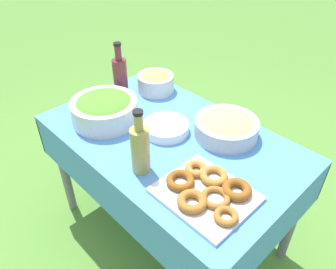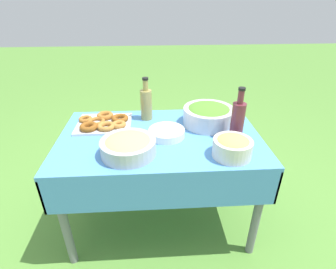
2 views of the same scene
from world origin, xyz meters
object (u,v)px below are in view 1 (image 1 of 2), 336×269
object	(u,v)px
wine_bottle	(120,77)
olive_oil_bottle	(140,148)
pasta_bowl	(226,126)
fruit_bowl	(156,81)
plate_stack	(166,128)
donut_platter	(207,191)
salad_bowl	(104,108)

from	to	relation	value
wine_bottle	olive_oil_bottle	bearing A→B (deg)	-30.10
pasta_bowl	fruit_bowl	size ratio (longest dim) A/B	1.44
plate_stack	olive_oil_bottle	xyz separation A→B (m)	(0.13, -0.26, 0.09)
pasta_bowl	olive_oil_bottle	world-z (taller)	olive_oil_bottle
donut_platter	pasta_bowl	bearing A→B (deg)	117.69
wine_bottle	fruit_bowl	xyz separation A→B (m)	(0.08, 0.19, -0.07)
pasta_bowl	plate_stack	size ratio (longest dim) A/B	1.36
donut_platter	olive_oil_bottle	world-z (taller)	olive_oil_bottle
salad_bowl	plate_stack	xyz separation A→B (m)	(0.29, 0.15, -0.05)
salad_bowl	donut_platter	size ratio (longest dim) A/B	0.91
donut_platter	wine_bottle	distance (m)	0.87
olive_oil_bottle	fruit_bowl	world-z (taller)	olive_oil_bottle
salad_bowl	pasta_bowl	xyz separation A→B (m)	(0.51, 0.34, -0.02)
olive_oil_bottle	plate_stack	bearing A→B (deg)	115.33
pasta_bowl	donut_platter	xyz separation A→B (m)	(0.19, -0.36, -0.03)
plate_stack	donut_platter	bearing A→B (deg)	-23.03
pasta_bowl	donut_platter	bearing A→B (deg)	-62.31
olive_oil_bottle	wine_bottle	distance (m)	0.63
donut_platter	olive_oil_bottle	xyz separation A→B (m)	(-0.29, -0.09, 0.10)
pasta_bowl	fruit_bowl	xyz separation A→B (m)	(-0.56, 0.06, 0.01)
donut_platter	wine_bottle	world-z (taller)	wine_bottle
olive_oil_bottle	wine_bottle	size ratio (longest dim) A/B	0.92
pasta_bowl	fruit_bowl	bearing A→B (deg)	174.34
pasta_bowl	donut_platter	size ratio (longest dim) A/B	0.82
salad_bowl	donut_platter	bearing A→B (deg)	-1.65
pasta_bowl	plate_stack	bearing A→B (deg)	-139.97
plate_stack	fruit_bowl	distance (m)	0.42
salad_bowl	wine_bottle	bearing A→B (deg)	122.25
donut_platter	plate_stack	world-z (taller)	donut_platter
pasta_bowl	wine_bottle	bearing A→B (deg)	-168.05
salad_bowl	wine_bottle	xyz separation A→B (m)	(-0.13, 0.21, 0.06)
olive_oil_bottle	salad_bowl	bearing A→B (deg)	165.16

